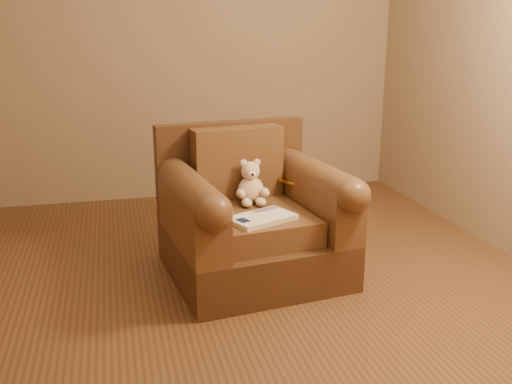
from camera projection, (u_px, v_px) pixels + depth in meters
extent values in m
plane|color=brown|center=(221.00, 287.00, 3.41)|extent=(4.00, 4.00, 0.00)
cube|color=#917759|center=(174.00, 44.00, 4.89)|extent=(4.00, 0.02, 2.70)
cube|color=#917759|center=(395.00, 101.00, 1.17)|extent=(4.00, 0.02, 2.70)
cube|color=#452A17|center=(254.00, 253.00, 3.55)|extent=(1.11, 1.07, 0.28)
cube|color=#452A17|center=(231.00, 168.00, 3.80)|extent=(1.01, 0.22, 0.62)
cube|color=brown|center=(257.00, 223.00, 3.44)|extent=(0.66, 0.77, 0.15)
cube|color=brown|center=(237.00, 162.00, 3.67)|extent=(0.60, 0.23, 0.45)
cube|color=brown|center=(192.00, 217.00, 3.28)|extent=(0.30, 0.87, 0.32)
cube|color=brown|center=(317.00, 202.00, 3.56)|extent=(0.30, 0.87, 0.32)
cylinder|color=brown|center=(191.00, 191.00, 3.23)|extent=(0.30, 0.87, 0.20)
cylinder|color=brown|center=(317.00, 178.00, 3.51)|extent=(0.30, 0.87, 0.20)
ellipsoid|color=beige|center=(251.00, 190.00, 3.58)|extent=(0.16, 0.15, 0.17)
sphere|color=beige|center=(250.00, 171.00, 3.56)|extent=(0.12, 0.12, 0.12)
ellipsoid|color=beige|center=(244.00, 163.00, 3.54)|extent=(0.05, 0.03, 0.05)
ellipsoid|color=beige|center=(257.00, 163.00, 3.56)|extent=(0.05, 0.03, 0.05)
ellipsoid|color=beige|center=(252.00, 175.00, 3.51)|extent=(0.06, 0.04, 0.05)
sphere|color=black|center=(253.00, 175.00, 3.49)|extent=(0.02, 0.02, 0.02)
ellipsoid|color=beige|center=(241.00, 194.00, 3.50)|extent=(0.05, 0.11, 0.05)
ellipsoid|color=beige|center=(265.00, 192.00, 3.53)|extent=(0.05, 0.11, 0.05)
ellipsoid|color=beige|center=(247.00, 203.00, 3.49)|extent=(0.06, 0.11, 0.05)
ellipsoid|color=beige|center=(261.00, 202.00, 3.51)|extent=(0.06, 0.11, 0.05)
cube|color=beige|center=(262.00, 218.00, 3.25)|extent=(0.43, 0.35, 0.03)
cube|color=white|center=(249.00, 219.00, 3.20)|extent=(0.25, 0.27, 0.00)
cube|color=white|center=(274.00, 213.00, 3.30)|extent=(0.25, 0.27, 0.00)
cube|color=beige|center=(262.00, 216.00, 3.25)|extent=(0.09, 0.21, 0.00)
cube|color=#0F1638|center=(243.00, 220.00, 3.17)|extent=(0.09, 0.10, 0.00)
cube|color=slate|center=(266.00, 209.00, 3.36)|extent=(0.17, 0.11, 0.00)
cylinder|color=#C08435|center=(305.00, 251.00, 3.92)|extent=(0.31, 0.31, 0.02)
cylinder|color=#C08435|center=(305.00, 215.00, 3.84)|extent=(0.03, 0.03, 0.51)
cylinder|color=#C08435|center=(306.00, 177.00, 3.77)|extent=(0.39, 0.39, 0.02)
cylinder|color=#C08435|center=(306.00, 179.00, 3.77)|extent=(0.03, 0.03, 0.02)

